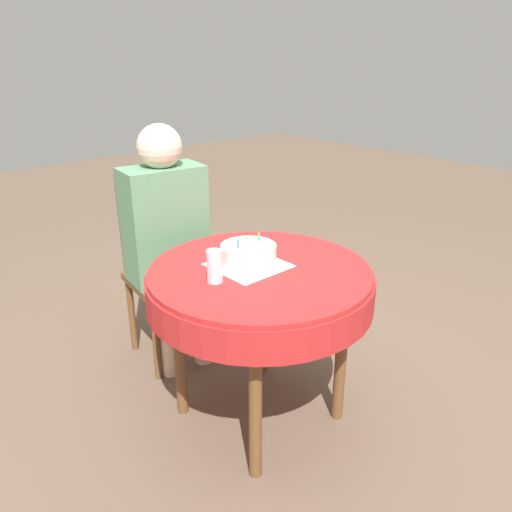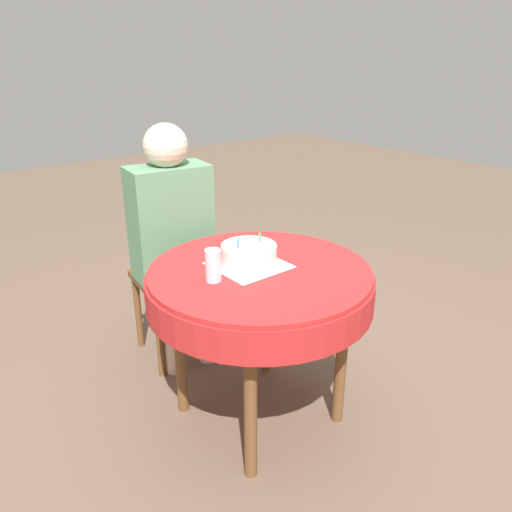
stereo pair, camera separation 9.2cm
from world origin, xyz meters
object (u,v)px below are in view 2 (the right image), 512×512
person (172,225)px  drinking_glass (213,265)px  chair (168,260)px  birthday_cake (249,255)px

person → drinking_glass: 0.67m
chair → birthday_cake: (-0.01, -0.69, 0.25)m
person → drinking_glass: bearing=-98.8°
birthday_cake → drinking_glass: same height
person → drinking_glass: person is taller
chair → birthday_cake: bearing=-82.6°
chair → person: bearing=-90.0°
chair → birthday_cake: size_ratio=4.36×
chair → birthday_cake: chair is taller
chair → drinking_glass: chair is taller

